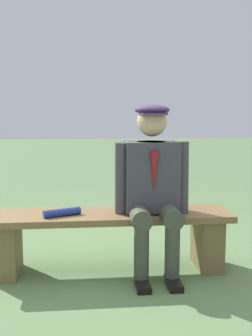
# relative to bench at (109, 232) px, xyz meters

# --- Properties ---
(ground_plane) EXTENTS (30.00, 30.00, 0.00)m
(ground_plane) POSITION_rel_bench_xyz_m (0.00, 0.00, -0.31)
(ground_plane) COLOR #5F7F4E
(bench) EXTENTS (1.90, 0.44, 0.47)m
(bench) POSITION_rel_bench_xyz_m (0.00, 0.00, 0.00)
(bench) COLOR brown
(bench) RESTS_ON ground
(seated_man) EXTENTS (0.58, 0.61, 1.30)m
(seated_man) POSITION_rel_bench_xyz_m (-0.33, 0.06, 0.41)
(seated_man) COLOR #403D46
(seated_man) RESTS_ON ground
(rolled_magazine) EXTENTS (0.29, 0.16, 0.06)m
(rolled_magazine) POSITION_rel_bench_xyz_m (0.36, 0.07, 0.19)
(rolled_magazine) COLOR navy
(rolled_magazine) RESTS_ON bench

